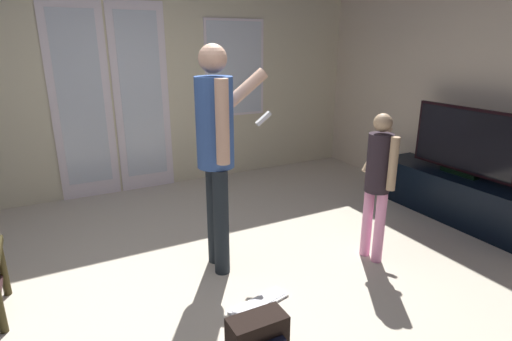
% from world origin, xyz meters
% --- Properties ---
extents(ground_plane, '(6.35, 5.07, 0.02)m').
position_xyz_m(ground_plane, '(0.00, 0.00, -0.01)').
color(ground_plane, beige).
extents(wall_back_with_doors, '(6.35, 0.09, 2.76)m').
position_xyz_m(wall_back_with_doors, '(0.04, 2.50, 1.34)').
color(wall_back_with_doors, beige).
rests_on(wall_back_with_doors, ground_plane).
extents(wall_right_plain, '(0.06, 5.07, 2.73)m').
position_xyz_m(wall_right_plain, '(3.15, 0.00, 1.36)').
color(wall_right_plain, beige).
rests_on(wall_right_plain, ground_plane).
extents(tv_stand, '(0.48, 1.66, 0.44)m').
position_xyz_m(tv_stand, '(2.83, 0.14, 0.22)').
color(tv_stand, black).
rests_on(tv_stand, ground_plane).
extents(flat_screen_tv, '(0.08, 1.08, 0.66)m').
position_xyz_m(flat_screen_tv, '(2.83, 0.15, 0.78)').
color(flat_screen_tv, black).
rests_on(flat_screen_tv, tv_stand).
extents(person_adult, '(0.67, 0.46, 1.69)m').
position_xyz_m(person_adult, '(0.37, 0.36, 1.01)').
color(person_adult, '#1E242A').
rests_on(person_adult, ground_plane).
extents(person_child, '(0.37, 0.34, 1.19)m').
position_xyz_m(person_child, '(1.51, -0.10, 0.71)').
color(person_child, pink).
rests_on(person_child, ground_plane).
extents(backpack, '(0.32, 0.20, 0.26)m').
position_xyz_m(backpack, '(0.17, -0.65, 0.13)').
color(backpack, black).
rests_on(backpack, ground_plane).
extents(loose_keyboard, '(0.46, 0.23, 0.02)m').
position_xyz_m(loose_keyboard, '(0.40, -0.23, 0.01)').
color(loose_keyboard, white).
rests_on(loose_keyboard, ground_plane).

